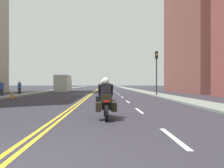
{
  "coord_description": "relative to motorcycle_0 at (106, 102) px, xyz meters",
  "views": [
    {
      "loc": [
        1.78,
        -3.92,
        1.34
      ],
      "look_at": [
        2.32,
        14.54,
        1.32
      ],
      "focal_mm": 38.75,
      "sensor_mm": 36.0,
      "label": 1
    }
  ],
  "objects": [
    {
      "name": "centreline_yellow_outer",
      "position": [
        -1.69,
        42.78,
        -0.65
      ],
      "size": [
        0.12,
        132.0,
        0.01
      ],
      "primitive_type": "cube",
      "color": "yellow",
      "rests_on": "ground"
    },
    {
      "name": "parked_truck",
      "position": [
        -7.36,
        33.69,
        0.62
      ],
      "size": [
        2.2,
        6.5,
        2.8
      ],
      "color": "#B7BFBB",
      "rests_on": "ground"
    },
    {
      "name": "ground_plane",
      "position": [
        -1.81,
        42.78,
        -0.65
      ],
      "size": [
        264.0,
        264.0,
        0.0
      ],
      "primitive_type": "plane",
      "color": "#2E2C35"
    },
    {
      "name": "centreline_yellow_inner",
      "position": [
        -1.93,
        42.78,
        -0.65
      ],
      "size": [
        0.12,
        132.0,
        0.01
      ],
      "primitive_type": "cube",
      "color": "yellow",
      "rests_on": "ground"
    },
    {
      "name": "motorcycle_4",
      "position": [
        0.16,
        19.49,
        0.03
      ],
      "size": [
        0.78,
        2.26,
        1.66
      ],
      "rotation": [
        0.0,
        0.0,
        -0.04
      ],
      "color": "black",
      "rests_on": "ground"
    },
    {
      "name": "sidewalk_right",
      "position": [
        6.18,
        42.78,
        -0.59
      ],
      "size": [
        2.09,
        144.0,
        0.12
      ],
      "primitive_type": "cube",
      "color": "gray",
      "rests_on": "ground"
    },
    {
      "name": "pedestrian_1",
      "position": [
        -10.38,
        20.37,
        0.21
      ],
      "size": [
        0.41,
        0.41,
        1.67
      ],
      "rotation": [
        0.0,
        0.0,
        0.82
      ],
      "color": "#222A2E",
      "rests_on": "ground"
    },
    {
      "name": "motorcycle_3",
      "position": [
        -0.13,
        14.83,
        0.0
      ],
      "size": [
        0.78,
        2.18,
        1.6
      ],
      "rotation": [
        0.0,
        0.0,
        0.06
      ],
      "color": "black",
      "rests_on": "ground"
    },
    {
      "name": "pedestrian_0",
      "position": [
        -10.51,
        15.65,
        0.21
      ],
      "size": [
        0.36,
        0.23,
        1.67
      ],
      "rotation": [
        0.0,
        0.0,
        3.13
      ],
      "color": "#252E38",
      "rests_on": "ground"
    },
    {
      "name": "lane_dashes_white",
      "position": [
        1.66,
        23.78,
        -0.65
      ],
      "size": [
        0.14,
        56.4,
        0.01
      ],
      "color": "silver",
      "rests_on": "ground"
    },
    {
      "name": "traffic_cone_0",
      "position": [
        -8.13,
        12.17,
        -0.25
      ],
      "size": [
        0.37,
        0.37,
        0.81
      ],
      "color": "black",
      "rests_on": "ground"
    },
    {
      "name": "traffic_light_near",
      "position": [
        5.54,
        16.78,
        2.69
      ],
      "size": [
        0.28,
        0.38,
        4.84
      ],
      "color": "black",
      "rests_on": "ground"
    },
    {
      "name": "motorcycle_1",
      "position": [
        -0.14,
        4.6,
        -0.0
      ],
      "size": [
        0.77,
        2.15,
        1.57
      ],
      "rotation": [
        0.0,
        0.0,
        -0.03
      ],
      "color": "black",
      "rests_on": "ground"
    },
    {
      "name": "motorcycle_2",
      "position": [
        0.15,
        9.89,
        0.02
      ],
      "size": [
        0.77,
        2.29,
        1.63
      ],
      "rotation": [
        0.0,
        0.0,
        -0.03
      ],
      "color": "black",
      "rests_on": "ground"
    },
    {
      "name": "sidewalk_left",
      "position": [
        -9.81,
        42.78,
        -0.59
      ],
      "size": [
        2.09,
        144.0,
        0.12
      ],
      "primitive_type": "cube",
      "color": "gray",
      "rests_on": "ground"
    },
    {
      "name": "building_right_1",
      "position": [
        14.42,
        28.11,
        12.92
      ],
      "size": [
        6.27,
        17.8,
        27.15
      ],
      "color": "brown",
      "rests_on": "ground"
    },
    {
      "name": "motorcycle_0",
      "position": [
        0.0,
        0.0,
        0.0
      ],
      "size": [
        0.77,
        2.1,
        1.58
      ],
      "rotation": [
        0.0,
        0.0,
        0.03
      ],
      "color": "black",
      "rests_on": "ground"
    }
  ]
}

